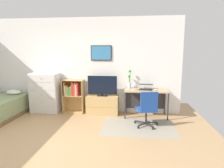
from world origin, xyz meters
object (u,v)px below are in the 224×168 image
at_px(dresser, 45,93).
at_px(bookshelf, 73,93).
at_px(desk, 146,94).
at_px(laptop, 146,87).
at_px(tv_stand, 103,105).
at_px(office_chair, 147,108).
at_px(computer_mouse, 156,90).
at_px(television, 102,86).
at_px(wine_glass, 133,85).
at_px(bamboo_vase, 129,81).

distance_m(dresser, bookshelf, 0.80).
distance_m(desk, laptop, 0.20).
relative_size(bookshelf, desk, 0.83).
bearing_deg(tv_stand, laptop, -1.55).
relative_size(desk, office_chair, 1.34).
relative_size(laptop, computer_mouse, 4.05).
height_order(dresser, tv_stand, dresser).
distance_m(television, wine_glass, 0.86).
xyz_separation_m(dresser, tv_stand, (1.67, 0.02, -0.31)).
distance_m(bookshelf, bamboo_vase, 1.67).
relative_size(office_chair, laptop, 2.04).
xyz_separation_m(office_chair, bamboo_vase, (-0.45, 0.97, 0.50)).
height_order(office_chair, wine_glass, wine_glass).
bearing_deg(laptop, dresser, -172.38).
bearing_deg(wine_glass, bamboo_vase, 113.33).
bearing_deg(desk, bookshelf, 178.43).
bearing_deg(computer_mouse, desk, 152.31).
distance_m(dresser, bamboo_vase, 2.45).
bearing_deg(wine_glass, tv_stand, 171.05).
bearing_deg(tv_stand, desk, -0.70).
xyz_separation_m(desk, wine_glass, (-0.35, -0.12, 0.27)).
bearing_deg(tv_stand, wine_glass, -8.95).
bearing_deg(computer_mouse, television, 175.07).
bearing_deg(bamboo_vase, wine_glass, -66.67).
bearing_deg(desk, office_chair, -90.57).
xyz_separation_m(television, wine_glass, (0.85, -0.11, 0.07)).
xyz_separation_m(television, bamboo_vase, (0.75, 0.13, 0.15)).
distance_m(laptop, bamboo_vase, 0.50).
relative_size(desk, laptop, 2.73).
xyz_separation_m(television, desk, (1.20, 0.01, -0.20)).
bearing_deg(bamboo_vase, dresser, -177.07).
xyz_separation_m(bookshelf, office_chair, (2.07, -0.90, -0.11)).
distance_m(tv_stand, laptop, 1.32).
relative_size(dresser, television, 1.40).
bearing_deg(bamboo_vase, desk, -15.20).
bearing_deg(office_chair, laptop, 76.18).
height_order(desk, computer_mouse, computer_mouse).
relative_size(laptop, wine_glass, 2.34).
bearing_deg(tv_stand, bamboo_vase, 8.28).
bearing_deg(computer_mouse, tv_stand, 174.20).
xyz_separation_m(bamboo_vase, wine_glass, (0.10, -0.24, -0.08)).
bearing_deg(bookshelf, bamboo_vase, 2.34).
xyz_separation_m(television, computer_mouse, (1.45, -0.13, -0.05)).
distance_m(tv_stand, computer_mouse, 1.54).
distance_m(bookshelf, office_chair, 2.26).
relative_size(dresser, office_chair, 1.33).
height_order(laptop, bamboo_vase, bamboo_vase).
height_order(bookshelf, wine_glass, bookshelf).
xyz_separation_m(tv_stand, desk, (1.20, -0.01, 0.34)).
relative_size(tv_stand, bamboo_vase, 1.75).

